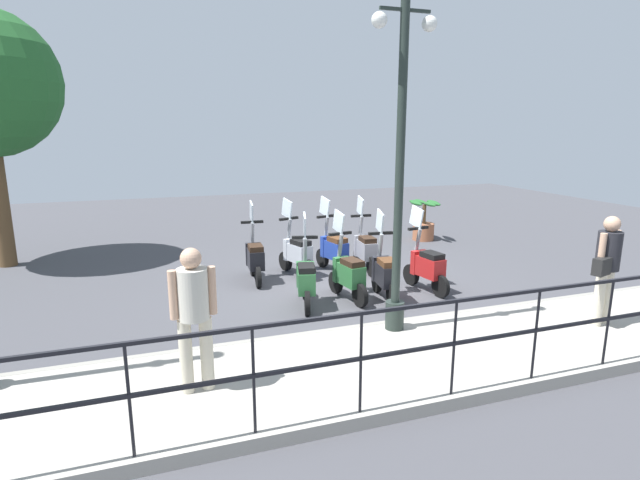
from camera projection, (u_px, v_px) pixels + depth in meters
name	position (u px, v px, depth m)	size (l,w,h in m)	color
ground_plane	(348.00, 287.00, 9.43)	(28.00, 28.00, 0.00)	#424247
promenade_walkway	(440.00, 352.00, 6.51)	(2.20, 20.00, 0.15)	#A39E93
fence_railing	(498.00, 323.00, 5.36)	(0.04, 16.03, 1.07)	black
lamp_post_near	(399.00, 185.00, 6.64)	(0.26, 0.90, 4.58)	#232D28
pedestrian_with_bag	(607.00, 262.00, 7.04)	(0.43, 0.63, 1.59)	beige
pedestrian_distant	(194.00, 309.00, 5.23)	(0.34, 0.49, 1.59)	beige
potted_palm	(424.00, 223.00, 13.26)	(1.06, 0.66, 1.05)	#9E5B3D
scooter_near_0	(426.00, 266.00, 9.08)	(1.23, 0.46, 1.54)	black
scooter_near_1	(385.00, 273.00, 8.62)	(1.23, 0.45, 1.54)	black
scooter_near_2	(348.00, 273.00, 8.61)	(1.23, 0.46, 1.54)	black
scooter_near_3	(306.00, 279.00, 8.29)	(1.21, 0.52, 1.54)	black
scooter_far_0	(365.00, 249.00, 10.36)	(1.23, 0.44, 1.54)	black
scooter_far_1	(333.00, 249.00, 10.32)	(1.22, 0.50, 1.54)	black
scooter_far_2	(297.00, 252.00, 10.08)	(1.20, 0.55, 1.54)	black
scooter_far_3	(255.00, 257.00, 9.66)	(1.23, 0.44, 1.54)	black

